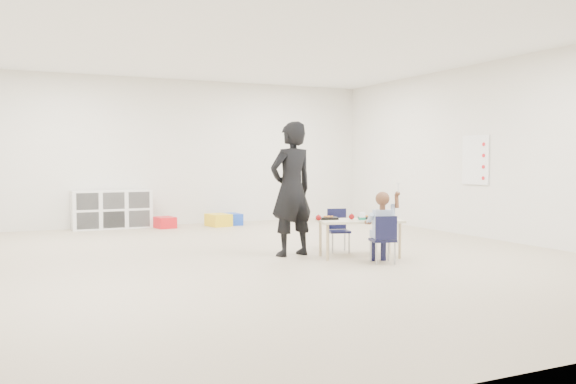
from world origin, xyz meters
name	(u,v)px	position (x,y,z in m)	size (l,w,h in m)	color
room	(264,148)	(0.00, 0.00, 1.40)	(9.00, 9.02, 2.80)	#C2B095
table	(359,238)	(1.15, -0.43, 0.25)	(1.16, 0.79, 0.48)	beige
chair_near	(383,239)	(1.17, -0.94, 0.29)	(0.28, 0.26, 0.58)	#111233
chair_far	(339,231)	(1.14, 0.08, 0.29)	(0.28, 0.26, 0.58)	#111233
child	(383,225)	(1.17, -0.94, 0.46)	(0.39, 0.39, 0.92)	#BACEFB
lunch_tray_near	(368,218)	(1.29, -0.41, 0.50)	(0.22, 0.16, 0.03)	black
lunch_tray_far	(329,218)	(0.80, -0.25, 0.50)	(0.22, 0.16, 0.03)	black
milk_carton	(362,217)	(1.11, -0.55, 0.53)	(0.07, 0.07, 0.10)	white
bread_roll	(386,218)	(1.42, -0.64, 0.52)	(0.09, 0.09, 0.07)	tan
apple_near	(352,217)	(1.07, -0.38, 0.52)	(0.07, 0.07, 0.07)	maroon
apple_far	(318,218)	(0.62, -0.32, 0.52)	(0.07, 0.07, 0.07)	maroon
cubby_shelf	(112,209)	(-1.20, 4.28, 0.35)	(1.40, 0.40, 0.70)	white
rules_poster	(475,160)	(3.98, 0.60, 1.25)	(0.02, 0.60, 0.80)	white
adult	(291,189)	(0.41, 0.05, 0.87)	(0.64, 0.42, 1.74)	black
bin_red	(164,222)	(-0.32, 3.98, 0.10)	(0.32, 0.42, 0.20)	red
bin_yellow	(218,220)	(0.69, 3.86, 0.11)	(0.37, 0.47, 0.23)	yellow
bin_blue	(231,219)	(0.97, 3.97, 0.11)	(0.35, 0.45, 0.22)	#1940BC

